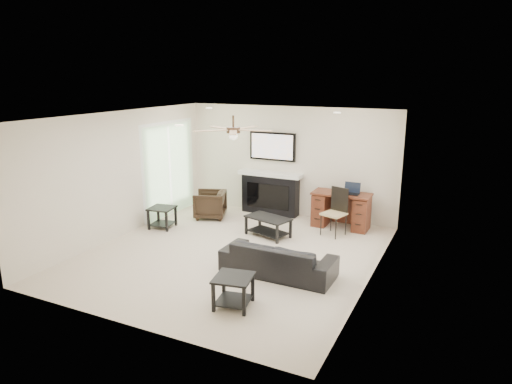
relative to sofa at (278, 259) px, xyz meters
The scene contains 10 objects.
room_shell 1.77m from the sofa, 149.90° to the left, with size 5.50×5.54×2.52m.
sofa is the anchor object (origin of this frame).
armchair 3.37m from the sofa, 140.41° to the left, with size 0.67×0.68×0.62m, color black.
coffee_table 1.84m from the sofa, 119.36° to the left, with size 0.90×0.50×0.40m, color black.
end_table_near 1.26m from the sofa, 96.84° to the right, with size 0.52×0.52×0.45m, color black.
end_table_left 3.34m from the sofa, 160.75° to the left, with size 0.50×0.50×0.45m, color black.
fireplace_unit 3.45m from the sofa, 116.29° to the left, with size 1.52×0.34×1.91m, color black.
desk 2.79m from the sofa, 84.39° to the left, with size 1.22×0.56×0.76m, color #421F10.
desk_chair 2.25m from the sofa, 83.01° to the left, with size 0.42×0.44×0.97m, color black.
laptop 2.86m from the sofa, 80.26° to the left, with size 0.33×0.24×0.23m, color black.
Camera 1 is at (3.77, -6.84, 3.18)m, focal length 32.00 mm.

